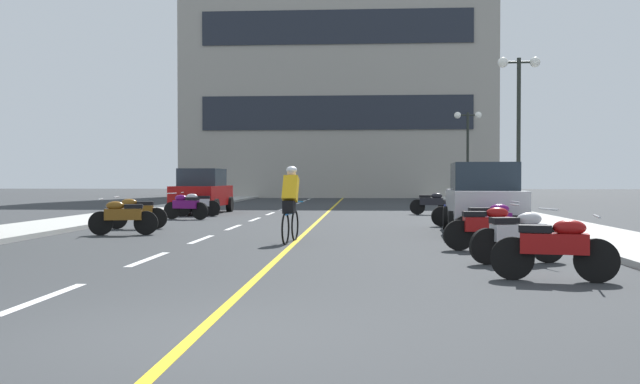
{
  "coord_description": "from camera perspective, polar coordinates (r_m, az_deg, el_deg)",
  "views": [
    {
      "loc": [
        1.76,
        -5.99,
        1.41
      ],
      "look_at": [
        0.5,
        14.2,
        1.03
      ],
      "focal_mm": 39.26,
      "sensor_mm": 36.0,
      "label": 1
    }
  ],
  "objects": [
    {
      "name": "ground_plane",
      "position": [
        27.09,
        -0.16,
        -1.9
      ],
      "size": [
        140.0,
        140.0,
        0.0
      ],
      "primitive_type": "plane",
      "color": "#2D3033"
    },
    {
      "name": "curb_left",
      "position": [
        31.33,
        -13.05,
        -1.41
      ],
      "size": [
        2.4,
        72.0,
        0.12
      ],
      "primitive_type": "cube",
      "color": "#A8A8A3",
      "rests_on": "ground"
    },
    {
      "name": "curb_right",
      "position": [
        30.51,
        13.85,
        -1.48
      ],
      "size": [
        2.4,
        72.0,
        0.12
      ],
      "primitive_type": "cube",
      "color": "#A8A8A3",
      "rests_on": "ground"
    },
    {
      "name": "lane_dash_0",
      "position": [
        8.94,
        -21.57,
        -8.03
      ],
      "size": [
        0.14,
        2.2,
        0.01
      ],
      "primitive_type": "cube",
      "color": "silver",
      "rests_on": "ground"
    },
    {
      "name": "lane_dash_1",
      "position": [
        12.65,
        -13.81,
        -5.33
      ],
      "size": [
        0.14,
        2.2,
        0.01
      ],
      "primitive_type": "cube",
      "color": "silver",
      "rests_on": "ground"
    },
    {
      "name": "lane_dash_2",
      "position": [
        16.49,
        -9.64,
        -3.82
      ],
      "size": [
        0.14,
        2.2,
        0.01
      ],
      "primitive_type": "cube",
      "color": "silver",
      "rests_on": "ground"
    },
    {
      "name": "lane_dash_3",
      "position": [
        20.39,
        -7.07,
        -2.88
      ],
      "size": [
        0.14,
        2.2,
        0.01
      ],
      "primitive_type": "cube",
      "color": "silver",
      "rests_on": "ground"
    },
    {
      "name": "lane_dash_4",
      "position": [
        24.33,
        -5.33,
        -2.23
      ],
      "size": [
        0.14,
        2.2,
        0.01
      ],
      "primitive_type": "cube",
      "color": "silver",
      "rests_on": "ground"
    },
    {
      "name": "lane_dash_5",
      "position": [
        28.28,
        -4.07,
        -1.77
      ],
      "size": [
        0.14,
        2.2,
        0.01
      ],
      "primitive_type": "cube",
      "color": "silver",
      "rests_on": "ground"
    },
    {
      "name": "lane_dash_6",
      "position": [
        32.24,
        -3.13,
        -1.42
      ],
      "size": [
        0.14,
        2.2,
        0.01
      ],
      "primitive_type": "cube",
      "color": "silver",
      "rests_on": "ground"
    },
    {
      "name": "lane_dash_7",
      "position": [
        36.22,
        -2.39,
        -1.14
      ],
      "size": [
        0.14,
        2.2,
        0.01
      ],
      "primitive_type": "cube",
      "color": "silver",
      "rests_on": "ground"
    },
    {
      "name": "lane_dash_8",
      "position": [
        40.19,
        -1.79,
        -0.92
      ],
      "size": [
        0.14,
        2.2,
        0.01
      ],
      "primitive_type": "cube",
      "color": "silver",
      "rests_on": "ground"
    },
    {
      "name": "lane_dash_9",
      "position": [
        44.18,
        -1.31,
        -0.74
      ],
      "size": [
        0.14,
        2.2,
        0.01
      ],
      "primitive_type": "cube",
      "color": "silver",
      "rests_on": "ground"
    },
    {
      "name": "lane_dash_10",
      "position": [
        48.16,
        -0.9,
        -0.59
      ],
      "size": [
        0.14,
        2.2,
        0.01
      ],
      "primitive_type": "cube",
      "color": "silver",
      "rests_on": "ground"
    },
    {
      "name": "lane_dash_11",
      "position": [
        52.15,
        -0.56,
        -0.46
      ],
      "size": [
        0.14,
        2.2,
        0.01
      ],
      "primitive_type": "cube",
      "color": "silver",
      "rests_on": "ground"
    },
    {
      "name": "centre_line_yellow",
      "position": [
        30.06,
        0.69,
        -1.6
      ],
      "size": [
        0.12,
        66.0,
        0.01
      ],
      "primitive_type": "cube",
      "color": "gold",
      "rests_on": "ground"
    },
    {
      "name": "office_building",
      "position": [
        55.98,
        1.52,
        10.3
      ],
      "size": [
        23.51,
        8.58,
        20.75
      ],
      "color": "#9E998E",
      "rests_on": "ground"
    },
    {
      "name": "street_lamp_mid",
      "position": [
        25.43,
        15.9,
        7.15
      ],
      "size": [
        1.46,
        0.36,
        5.52
      ],
      "color": "black",
      "rests_on": "curb_right"
    },
    {
      "name": "street_lamp_far",
      "position": [
        38.5,
        11.95,
        4.5
      ],
      "size": [
        1.46,
        0.36,
        4.89
      ],
      "color": "black",
      "rests_on": "curb_right"
    },
    {
      "name": "parked_car_near",
      "position": [
        18.46,
        13.18,
        -0.47
      ],
      "size": [
        2.15,
        4.31,
        1.82
      ],
      "color": "black",
      "rests_on": "ground"
    },
    {
      "name": "parked_car_mid",
      "position": [
        28.92,
        -9.57,
        0.09
      ],
      "size": [
        1.95,
        4.21,
        1.82
      ],
      "color": "black",
      "rests_on": "ground"
    },
    {
      "name": "motorcycle_0",
      "position": [
        10.15,
        18.6,
        -4.27
      ],
      "size": [
        1.69,
        0.63,
        0.92
      ],
      "color": "black",
      "rests_on": "ground"
    },
    {
      "name": "motorcycle_1",
      "position": [
        12.06,
        15.89,
        -3.41
      ],
      "size": [
        1.67,
        0.71,
        0.92
      ],
      "color": "black",
      "rests_on": "ground"
    },
    {
      "name": "motorcycle_2",
      "position": [
        14.1,
        13.5,
        -2.75
      ],
      "size": [
        1.7,
        0.6,
        0.92
      ],
      "color": "black",
      "rests_on": "ground"
    },
    {
      "name": "motorcycle_3",
      "position": [
        15.91,
        13.76,
        -2.32
      ],
      "size": [
        1.7,
        0.6,
        0.92
      ],
      "color": "black",
      "rests_on": "ground"
    },
    {
      "name": "motorcycle_4",
      "position": [
        18.14,
        -15.77,
        -1.91
      ],
      "size": [
        1.69,
        0.63,
        0.92
      ],
      "color": "black",
      "rests_on": "ground"
    },
    {
      "name": "motorcycle_5",
      "position": [
        20.26,
        -14.77,
        -1.6
      ],
      "size": [
        1.7,
        0.6,
        0.92
      ],
      "color": "black",
      "rests_on": "ground"
    },
    {
      "name": "motorcycle_6",
      "position": [
        21.03,
        11.37,
        -1.49
      ],
      "size": [
        1.7,
        0.6,
        0.92
      ],
      "color": "black",
      "rests_on": "ground"
    },
    {
      "name": "motorcycle_7",
      "position": [
        24.69,
        -10.9,
        -1.11
      ],
      "size": [
        1.67,
        0.7,
        0.92
      ],
      "color": "black",
      "rests_on": "ground"
    },
    {
      "name": "motorcycle_8",
      "position": [
        26.49,
        -10.0,
        -0.96
      ],
      "size": [
        1.7,
        0.6,
        0.92
      ],
      "color": "black",
      "rests_on": "ground"
    },
    {
      "name": "motorcycle_9",
      "position": [
        27.68,
        9.11,
        -0.87
      ],
      "size": [
        1.69,
        0.62,
        0.92
      ],
      "color": "black",
      "rests_on": "ground"
    },
    {
      "name": "cyclist_rider",
      "position": [
        15.45,
        -2.43,
        -0.85
      ],
      "size": [
        0.43,
        1.77,
        1.71
      ],
      "color": "black",
      "rests_on": "ground"
    }
  ]
}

